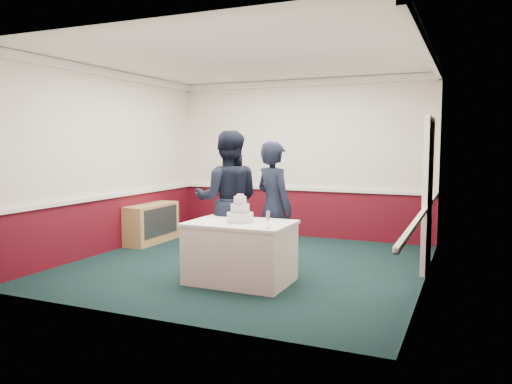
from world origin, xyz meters
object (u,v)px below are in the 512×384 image
at_px(champagne_flute, 268,216).
at_px(person_man, 228,200).
at_px(cake_knife, 231,224).
at_px(person_woman, 274,207).
at_px(wedding_cake, 240,213).
at_px(sideboard, 152,223).
at_px(cake_table, 240,252).

xyz_separation_m(champagne_flute, person_man, (-0.99, 0.91, 0.06)).
height_order(cake_knife, person_woman, person_woman).
height_order(wedding_cake, champagne_flute, wedding_cake).
distance_m(sideboard, cake_knife, 3.22).
bearing_deg(champagne_flute, wedding_cake, 150.75).
relative_size(sideboard, wedding_cake, 3.30).
xyz_separation_m(sideboard, cake_table, (2.58, -1.72, 0.05)).
xyz_separation_m(wedding_cake, cake_knife, (-0.03, -0.20, -0.11)).
relative_size(sideboard, cake_knife, 5.45).
height_order(cake_knife, person_man, person_man).
relative_size(cake_table, person_woman, 0.72).
relative_size(wedding_cake, cake_knife, 1.65).
bearing_deg(person_woman, cake_table, 103.61).
distance_m(sideboard, wedding_cake, 3.15).
bearing_deg(person_woman, champagne_flute, 138.13).
distance_m(wedding_cake, person_woman, 0.69).
distance_m(cake_table, cake_knife, 0.44).
height_order(sideboard, champagne_flute, champagne_flute).
bearing_deg(cake_knife, sideboard, 131.95).
relative_size(wedding_cake, person_woman, 0.20).
relative_size(cake_table, wedding_cake, 3.63).
bearing_deg(wedding_cake, person_woman, 72.91).
bearing_deg(person_man, wedding_cake, 105.35).
height_order(sideboard, person_woman, person_woman).
height_order(wedding_cake, person_woman, person_woman).
xyz_separation_m(wedding_cake, person_woman, (0.20, 0.66, 0.01)).
bearing_deg(person_man, champagne_flute, 114.82).
xyz_separation_m(sideboard, person_woman, (2.79, -1.05, 0.56)).
distance_m(cake_table, person_woman, 0.86).
distance_m(cake_knife, person_man, 0.97).
bearing_deg(champagne_flute, cake_knife, 171.42).
xyz_separation_m(champagne_flute, person_woman, (-0.30, 0.94, -0.01)).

